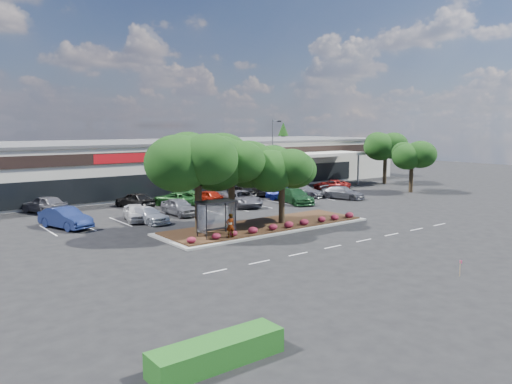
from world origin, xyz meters
TOP-DOWN VIEW (x-y plane):
  - ground at (0.00, 0.00)m, footprint 160.00×160.00m
  - retail_store at (0.06, 33.91)m, footprint 80.40×25.20m
  - landscape_island at (-2.00, 4.00)m, footprint 18.00×6.00m
  - lane_markings at (-0.14, 10.42)m, footprint 33.12×20.06m
  - shrub_row at (-2.00, 1.90)m, footprint 17.00×0.80m
  - bus_shelter at (-7.50, 2.95)m, footprint 2.75×1.55m
  - island_tree_west at (-8.00, 4.50)m, footprint 7.20×7.20m
  - island_tree_mid at (-4.50, 5.20)m, footprint 6.60×6.60m
  - island_tree_east at (-0.50, 3.70)m, footprint 5.80×5.80m
  - hedge_south_west at (-18.00, -13.50)m, footprint 5.00×1.30m
  - tree_east_near at (26.00, 10.00)m, footprint 5.60×5.60m
  - tree_east_far at (31.00, 18.00)m, footprint 6.40×6.40m
  - conifer_north_east at (34.00, 44.00)m, footprint 3.96×3.96m
  - person_waiting at (-7.02, 1.73)m, footprint 0.69×0.51m
  - light_pole at (10.30, 17.98)m, footprint 1.43×0.60m
  - survey_stake at (-1.71, -13.00)m, footprint 0.07×0.14m
  - car_0 at (-15.08, 13.60)m, footprint 3.29×5.47m
  - car_1 at (-9.28, 13.06)m, footprint 2.76×4.68m
  - car_2 at (-8.80, 11.66)m, footprint 2.73×4.94m
  - car_3 at (-4.85, 13.26)m, footprint 2.00×4.68m
  - car_4 at (2.77, 13.96)m, footprint 3.56×6.14m
  - car_5 at (8.45, 11.99)m, footprint 3.51×5.92m
  - car_6 at (9.04, 14.12)m, footprint 3.62×5.07m
  - car_7 at (12.41, 14.91)m, footprint 3.72×5.33m
  - car_8 at (14.97, 11.21)m, footprint 3.62×5.39m
  - car_9 at (-14.50, 22.02)m, footprint 3.67×5.44m
  - car_10 at (-6.38, 19.78)m, footprint 3.02×5.03m
  - car_11 at (-2.48, 18.32)m, footprint 4.27×5.82m
  - car_12 at (1.06, 17.76)m, footprint 2.09×4.39m
  - car_13 at (0.64, 22.29)m, footprint 4.28×5.73m
  - car_14 at (6.18, 18.76)m, footprint 2.03×4.55m
  - car_15 at (8.74, 19.66)m, footprint 3.03×5.60m
  - car_16 at (13.64, 21.59)m, footprint 2.47×5.88m
  - car_17 at (19.80, 17.67)m, footprint 3.98×5.25m

SIDE VIEW (x-z plane):
  - ground at x=0.00m, z-range 0.00..0.00m
  - lane_markings at x=-0.14m, z-range 0.00..0.01m
  - landscape_island at x=-2.00m, z-range -0.01..0.25m
  - hedge_south_west at x=-18.00m, z-range 0.00..0.90m
  - shrub_row at x=-2.00m, z-range 0.26..0.76m
  - survey_stake at x=-1.71m, z-range 0.13..1.04m
  - car_17 at x=19.80m, z-range 0.00..1.32m
  - car_2 at x=-8.80m, z-range 0.00..1.35m
  - car_7 at x=12.41m, z-range 0.00..1.43m
  - car_13 at x=0.64m, z-range 0.00..1.45m
  - car_12 at x=1.06m, z-range 0.00..1.45m
  - car_8 at x=14.97m, z-range 0.00..1.45m
  - car_11 at x=-2.48m, z-range 0.00..1.47m
  - car_1 at x=-9.28m, z-range 0.00..1.49m
  - car_14 at x=6.18m, z-range 0.00..1.52m
  - car_15 at x=8.74m, z-range 0.00..1.54m
  - car_3 at x=-4.85m, z-range 0.00..1.58m
  - car_10 at x=-6.38m, z-range 0.00..1.60m
  - car_6 at x=9.04m, z-range 0.00..1.60m
  - car_5 at x=8.45m, z-range 0.00..1.61m
  - car_4 at x=2.77m, z-range 0.00..1.61m
  - car_16 at x=13.64m, z-range 0.00..1.70m
  - car_0 at x=-15.08m, z-range 0.00..1.70m
  - car_9 at x=-14.50m, z-range 0.00..1.72m
  - person_waiting at x=-7.02m, z-range 0.26..2.01m
  - bus_shelter at x=-7.50m, z-range 1.01..3.60m
  - retail_store at x=0.06m, z-range 0.03..6.28m
  - tree_east_near at x=26.00m, z-range 0.00..6.51m
  - island_tree_east at x=-0.50m, z-range 0.26..6.76m
  - tree_east_far at x=31.00m, z-range 0.00..7.62m
  - island_tree_mid at x=-4.50m, z-range 0.26..7.58m
  - light_pole at x=10.30m, z-range -0.54..8.47m
  - island_tree_west at x=-8.00m, z-range 0.26..8.15m
  - conifer_north_east at x=34.00m, z-range 0.00..9.00m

